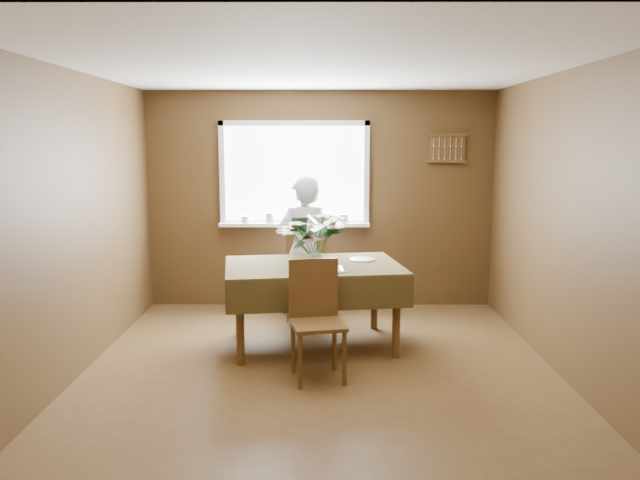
{
  "coord_description": "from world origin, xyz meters",
  "views": [
    {
      "loc": [
        0.02,
        -4.97,
        1.93
      ],
      "look_at": [
        0.0,
        0.55,
        1.05
      ],
      "focal_mm": 35.0,
      "sensor_mm": 36.0,
      "label": 1
    }
  ],
  "objects_px": {
    "flower_bouquet": "(315,233)",
    "chair_far": "(305,268)",
    "dining_table": "(313,274)",
    "chair_near": "(316,314)",
    "seated_woman": "(304,251)"
  },
  "relations": [
    {
      "from": "seated_woman",
      "to": "dining_table",
      "type": "bearing_deg",
      "value": 79.05
    },
    {
      "from": "chair_near",
      "to": "flower_bouquet",
      "type": "xyz_separation_m",
      "value": [
        -0.01,
        0.51,
        0.59
      ]
    },
    {
      "from": "seated_woman",
      "to": "chair_near",
      "type": "bearing_deg",
      "value": 76.14
    },
    {
      "from": "chair_far",
      "to": "seated_woman",
      "type": "xyz_separation_m",
      "value": [
        -0.01,
        -0.14,
        0.21
      ]
    },
    {
      "from": "dining_table",
      "to": "seated_woman",
      "type": "height_order",
      "value": "seated_woman"
    },
    {
      "from": "dining_table",
      "to": "chair_near",
      "type": "bearing_deg",
      "value": -95.74
    },
    {
      "from": "chair_near",
      "to": "flower_bouquet",
      "type": "distance_m",
      "value": 0.78
    },
    {
      "from": "dining_table",
      "to": "seated_woman",
      "type": "xyz_separation_m",
      "value": [
        -0.11,
        0.74,
        0.09
      ]
    },
    {
      "from": "seated_woman",
      "to": "flower_bouquet",
      "type": "xyz_separation_m",
      "value": [
        0.13,
        -0.99,
        0.34
      ]
    },
    {
      "from": "flower_bouquet",
      "to": "chair_far",
      "type": "bearing_deg",
      "value": 95.87
    },
    {
      "from": "chair_far",
      "to": "seated_woman",
      "type": "distance_m",
      "value": 0.25
    },
    {
      "from": "seated_woman",
      "to": "chair_far",
      "type": "bearing_deg",
      "value": -113.82
    },
    {
      "from": "chair_far",
      "to": "flower_bouquet",
      "type": "height_order",
      "value": "flower_bouquet"
    },
    {
      "from": "dining_table",
      "to": "chair_far",
      "type": "height_order",
      "value": "chair_far"
    },
    {
      "from": "chair_far",
      "to": "chair_near",
      "type": "distance_m",
      "value": 1.65
    }
  ]
}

